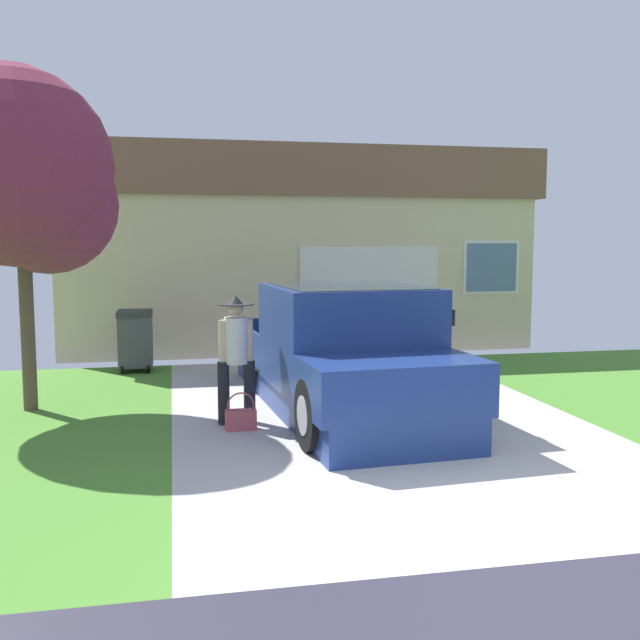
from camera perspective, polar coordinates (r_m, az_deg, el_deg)
The scene contains 6 objects.
pickup_truck at distance 9.61m, azimuth 1.97°, elevation -2.94°, with size 2.42×5.72×1.72m.
person_with_hat at distance 9.12m, azimuth -6.63°, elevation -2.58°, with size 0.48×0.46×1.62m.
handbag at distance 8.94m, azimuth -6.27°, elevation -7.70°, with size 0.37×0.17×0.47m.
house_with_garage at distance 16.88m, azimuth -2.47°, elevation 5.70°, with size 10.10×5.22×4.21m.
neighbor_tree at distance 10.47m, azimuth -22.55°, elevation 10.39°, with size 2.62×2.79×4.55m.
wheeled_trash_bin at distance 13.20m, azimuth -14.36°, elevation -1.40°, with size 0.60×0.72×1.08m.
Camera 1 is at (-2.55, -4.53, 2.29)m, focal length 40.56 mm.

